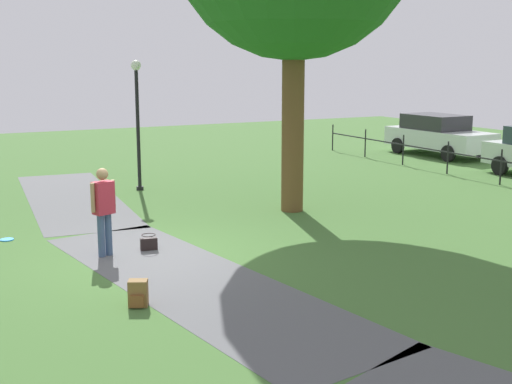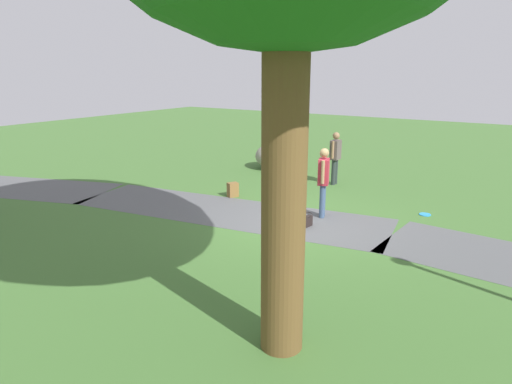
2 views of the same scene
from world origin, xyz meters
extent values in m
plane|color=#416A30|center=(0.00, 0.00, 0.00)|extent=(48.00, 48.00, 0.00)
cube|color=#545557|center=(1.93, 0.15, 0.00)|extent=(8.24, 3.36, 0.01)
cylinder|color=brown|center=(-2.01, 4.31, 2.22)|extent=(0.53, 0.53, 4.43)
ellipsoid|color=gray|center=(3.54, -4.81, 0.44)|extent=(1.85, 1.88, 0.87)
cylinder|color=#3B5171|center=(-0.27, -0.68, 0.40)|extent=(0.13, 0.13, 0.81)
cylinder|color=#3B5171|center=(-0.22, -0.83, 0.40)|extent=(0.13, 0.13, 0.81)
cube|color=#AC2938|center=(-0.24, -0.76, 1.11)|extent=(0.35, 0.42, 0.60)
cylinder|color=#9C7D53|center=(-0.32, -0.55, 1.14)|extent=(0.08, 0.08, 0.54)
cylinder|color=#9C7D53|center=(-0.17, -0.97, 1.14)|extent=(0.08, 0.08, 0.54)
sphere|color=#9C7D53|center=(-0.24, -0.76, 1.55)|extent=(0.22, 0.22, 0.22)
cylinder|color=#283130|center=(0.78, -3.95, 0.39)|extent=(0.13, 0.13, 0.78)
cylinder|color=#283130|center=(0.78, -3.79, 0.39)|extent=(0.13, 0.13, 0.78)
cube|color=#584B48|center=(0.78, -3.87, 1.07)|extent=(0.24, 0.36, 0.58)
cylinder|color=#906C4B|center=(0.78, -4.09, 1.10)|extent=(0.08, 0.08, 0.52)
cylinder|color=#906C4B|center=(0.78, -3.65, 1.10)|extent=(0.08, 0.08, 0.52)
sphere|color=#906C4B|center=(0.78, -3.87, 1.49)|extent=(0.21, 0.21, 0.21)
cube|color=black|center=(-0.25, 0.09, 0.12)|extent=(0.17, 0.33, 0.24)
torus|color=black|center=(-0.25, 0.09, 0.30)|extent=(0.31, 0.31, 0.02)
cube|color=maroon|center=(3.03, -5.33, 0.20)|extent=(0.34, 0.32, 0.40)
cube|color=maroon|center=(2.97, -5.44, 0.12)|extent=(0.20, 0.15, 0.18)
cube|color=brown|center=(2.58, -1.03, 0.20)|extent=(0.30, 0.34, 0.40)
cube|color=brown|center=(2.69, -1.08, 0.12)|extent=(0.14, 0.20, 0.18)
cylinder|color=#2995DE|center=(-2.29, -2.24, 0.01)|extent=(0.28, 0.28, 0.02)
camera|label=1|loc=(11.85, -3.87, 3.58)|focal=47.50mm
camera|label=2|loc=(-4.47, 8.73, 3.43)|focal=31.61mm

